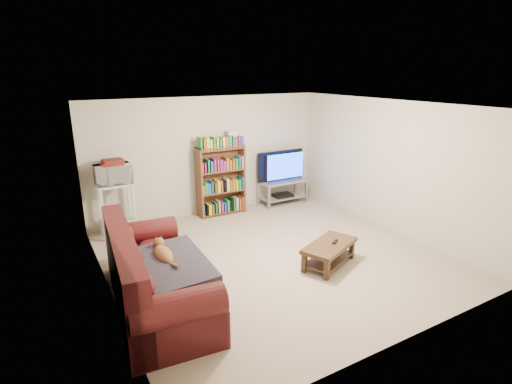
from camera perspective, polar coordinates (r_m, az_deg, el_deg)
floor at (r=6.56m, az=2.53°, el=-9.15°), size 5.00×5.00×0.00m
ceiling at (r=5.91m, az=2.84°, el=12.23°), size 5.00×5.00×0.00m
wall_back at (r=8.28m, az=-6.67°, el=5.13°), size 5.00×0.00×5.00m
wall_front at (r=4.36m, az=20.70°, el=-7.03°), size 5.00×0.00×5.00m
wall_left at (r=5.28m, az=-20.91°, el=-2.84°), size 0.00×5.00×5.00m
wall_right at (r=7.72m, az=18.57°, el=3.48°), size 0.00×5.00×5.00m
sofa at (r=5.32m, az=-14.83°, el=-12.12°), size 1.26×2.49×1.03m
blanket at (r=5.09m, az=-12.51°, el=-10.30°), size 0.95×1.22×0.20m
cat at (r=5.26m, az=-13.08°, el=-8.69°), size 0.32×0.68×0.20m
coffee_table at (r=6.28m, az=10.42°, el=-8.17°), size 1.10×0.84×0.36m
remote at (r=6.29m, az=11.21°, el=-6.98°), size 0.16×0.12×0.02m
tv_stand at (r=8.96m, az=3.85°, el=0.58°), size 1.06×0.48×0.53m
television at (r=8.83m, az=3.91°, el=3.70°), size 1.14×0.16×0.66m
dvd_player at (r=9.01m, az=3.83°, el=-0.45°), size 0.43×0.30×0.06m
bookshelf at (r=8.22m, az=-5.01°, el=1.78°), size 0.99×0.31×1.43m
shelf_clutter at (r=8.10m, az=-4.56°, el=7.35°), size 0.73×0.22×0.28m
microwave_stand at (r=7.56m, az=-19.35°, el=-1.39°), size 0.61×0.45×0.98m
microwave at (r=7.42m, az=-19.74°, el=2.42°), size 0.60×0.41×0.33m
game_boxes at (r=7.38m, az=-19.89°, el=3.87°), size 0.36×0.31×0.05m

